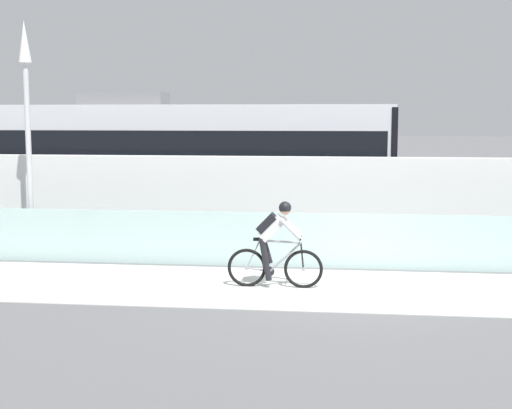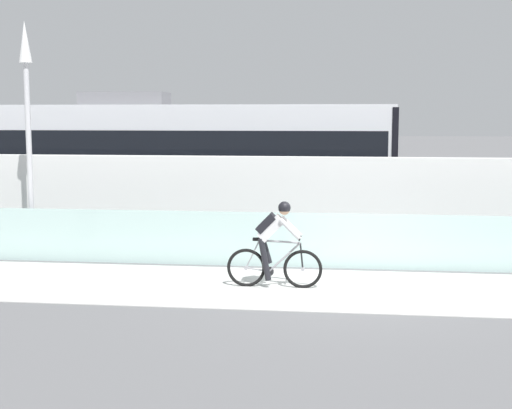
{
  "view_description": "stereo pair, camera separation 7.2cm",
  "coord_description": "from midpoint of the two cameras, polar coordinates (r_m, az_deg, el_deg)",
  "views": [
    {
      "loc": [
        -0.15,
        -12.92,
        3.16
      ],
      "look_at": [
        -1.94,
        2.35,
        1.25
      ],
      "focal_mm": 50.29,
      "sensor_mm": 36.0,
      "label": 1
    },
    {
      "loc": [
        -0.08,
        -12.91,
        3.16
      ],
      "look_at": [
        -1.94,
        2.35,
        1.25
      ],
      "focal_mm": 50.29,
      "sensor_mm": 36.0,
      "label": 2
    }
  ],
  "objects": [
    {
      "name": "tram_rail_near",
      "position": [
        19.31,
        6.93,
        -2.37
      ],
      "size": [
        32.0,
        0.08,
        0.01
      ],
      "primitive_type": "cube",
      "color": "#595654",
      "rests_on": "ground"
    },
    {
      "name": "concrete_barrier_wall",
      "position": [
        16.69,
        7.02,
        -0.03
      ],
      "size": [
        32.0,
        0.36,
        2.22
      ],
      "primitive_type": "cube",
      "color": "white",
      "rests_on": "ground"
    },
    {
      "name": "bike_path_deck",
      "position": [
        13.29,
        7.03,
        -6.7
      ],
      "size": [
        32.0,
        3.2,
        0.01
      ],
      "primitive_type": "cube",
      "color": "silver",
      "rests_on": "ground"
    },
    {
      "name": "ground_plane",
      "position": [
        13.3,
        7.03,
        -6.72
      ],
      "size": [
        200.0,
        200.0,
        0.0
      ],
      "primitive_type": "plane",
      "color": "slate"
    },
    {
      "name": "tram_rail_far",
      "position": [
        20.72,
        6.92,
        -1.72
      ],
      "size": [
        32.0,
        0.08,
        0.01
      ],
      "primitive_type": "cube",
      "color": "#595654",
      "rests_on": "ground"
    },
    {
      "name": "cyclist_on_bike",
      "position": [
        13.18,
        1.33,
        -3.24
      ],
      "size": [
        1.77,
        0.58,
        1.61
      ],
      "color": "black",
      "rests_on": "ground"
    },
    {
      "name": "tram",
      "position": [
        20.23,
        -5.12,
        3.47
      ],
      "size": [
        11.06,
        2.54,
        3.81
      ],
      "color": "silver",
      "rests_on": "ground"
    },
    {
      "name": "lamp_post_antenna",
      "position": [
        16.54,
        -17.87,
        7.2
      ],
      "size": [
        0.28,
        0.28,
        5.2
      ],
      "color": "gray",
      "rests_on": "ground"
    },
    {
      "name": "glass_parapet",
      "position": [
        14.99,
        7.02,
        -2.9
      ],
      "size": [
        32.0,
        0.05,
        1.15
      ],
      "primitive_type": "cube",
      "color": "silver",
      "rests_on": "ground"
    }
  ]
}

